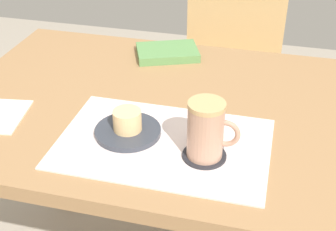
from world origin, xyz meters
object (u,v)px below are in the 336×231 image
object	(u,v)px
wooden_chair	(232,79)
small_book	(167,52)
dining_table	(154,133)
pastry_plate	(128,131)
pastry	(127,120)
coffee_mug	(207,130)

from	to	relation	value
wooden_chair	small_book	xyz separation A→B (m)	(-0.16, -0.41, 0.28)
dining_table	wooden_chair	xyz separation A→B (m)	(0.13, 0.69, -0.18)
dining_table	wooden_chair	size ratio (longest dim) A/B	1.22
pastry_plate	small_book	distance (m)	0.43
dining_table	small_book	distance (m)	0.30
pastry	coffee_mug	distance (m)	0.19
dining_table	coffee_mug	world-z (taller)	coffee_mug
small_book	pastry_plate	bearing A→B (deg)	-109.79
dining_table	pastry_plate	distance (m)	0.19
pastry	small_book	distance (m)	0.43
pastry	small_book	world-z (taller)	pastry
pastry	coffee_mug	world-z (taller)	coffee_mug
coffee_mug	small_book	xyz separation A→B (m)	(-0.20, 0.47, -0.06)
wooden_chair	coffee_mug	xyz separation A→B (m)	(0.04, -0.88, 0.34)
dining_table	wooden_chair	distance (m)	0.72
coffee_mug	wooden_chair	bearing A→B (deg)	92.76
pastry_plate	coffee_mug	distance (m)	0.20
coffee_mug	small_book	bearing A→B (deg)	113.32
pastry_plate	pastry	world-z (taller)	pastry
dining_table	wooden_chair	bearing A→B (deg)	79.57
pastry	wooden_chair	bearing A→B (deg)	80.37
wooden_chair	pastry	size ratio (longest dim) A/B	13.19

